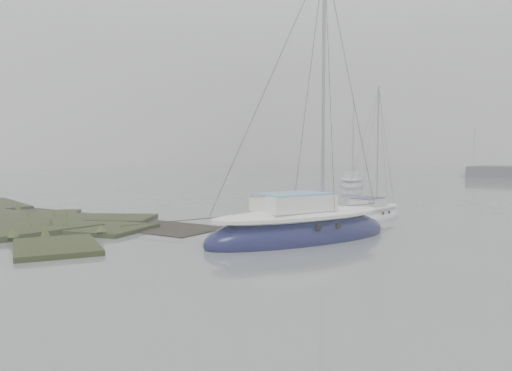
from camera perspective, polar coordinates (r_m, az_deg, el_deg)
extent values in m
plane|color=slate|center=(41.85, 17.27, -0.69)|extent=(160.00, 160.00, 0.00)
ellipsoid|color=#11143E|center=(17.93, 5.14, -5.80)|extent=(4.83, 8.13, 1.88)
ellipsoid|color=white|center=(17.82, 5.15, -3.42)|extent=(4.03, 7.03, 0.53)
cube|color=white|center=(17.57, 4.31, -1.99)|extent=(2.40, 3.03, 0.55)
cube|color=#78AECE|center=(17.54, 4.31, -0.99)|extent=(2.23, 2.79, 0.09)
cylinder|color=#939399|center=(18.49, 7.72, 11.75)|extent=(0.12, 0.12, 8.83)
cylinder|color=#939399|center=(17.41, 3.73, -1.02)|extent=(1.06, 2.97, 0.10)
ellipsoid|color=white|center=(23.85, 12.89, -3.63)|extent=(1.91, 4.86, 1.16)
ellipsoid|color=silver|center=(23.79, 12.91, -2.52)|extent=(1.55, 4.23, 0.33)
cube|color=silver|center=(23.59, 12.67, -1.88)|extent=(1.14, 1.70, 0.34)
cube|color=navy|center=(23.57, 12.67, -1.42)|extent=(1.06, 1.56, 0.05)
cylinder|color=#939399|center=(24.19, 13.75, 4.58)|extent=(0.07, 0.07, 5.44)
cylinder|color=#939399|center=(23.46, 12.50, -1.44)|extent=(0.20, 1.90, 0.06)
ellipsoid|color=silver|center=(46.64, 10.91, -0.02)|extent=(4.43, 6.46, 1.50)
ellipsoid|color=white|center=(46.60, 10.92, 0.72)|extent=(3.73, 5.57, 0.42)
cube|color=white|center=(46.32, 10.90, 1.16)|extent=(2.09, 2.48, 0.44)
cube|color=#B5BCC2|center=(46.31, 10.91, 1.46)|extent=(1.93, 2.28, 0.07)
cylinder|color=#939399|center=(47.35, 11.03, 5.41)|extent=(0.10, 0.10, 7.06)
cylinder|color=#939399|center=(46.13, 10.89, 1.46)|extent=(1.11, 2.28, 0.08)
ellipsoid|color=#B6BBBF|center=(72.28, 24.07, 1.01)|extent=(4.96, 1.87, 1.18)
ellipsoid|color=silver|center=(72.26, 24.08, 1.39)|extent=(4.31, 1.51, 0.33)
cube|color=silver|center=(72.19, 24.24, 1.61)|extent=(1.73, 1.13, 0.35)
cube|color=silver|center=(72.18, 24.24, 1.77)|extent=(1.58, 1.06, 0.06)
cylinder|color=#939399|center=(72.42, 23.67, 3.80)|extent=(0.08, 0.08, 5.57)
cylinder|color=#939399|center=(72.14, 24.35, 1.76)|extent=(1.95, 0.17, 0.06)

